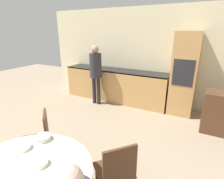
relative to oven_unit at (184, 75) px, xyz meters
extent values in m
cube|color=beige|center=(-0.85, 0.34, 0.31)|extent=(6.73, 0.05, 2.60)
cube|color=tan|center=(-1.84, -0.01, -0.53)|extent=(3.05, 0.60, 0.92)
cube|color=black|center=(-1.84, -0.01, -0.08)|extent=(3.05, 0.60, 0.03)
cube|color=tan|center=(0.00, 0.00, 0.00)|extent=(0.56, 0.58, 1.98)
cube|color=#28282D|center=(0.00, -0.29, 0.10)|extent=(0.45, 0.01, 0.60)
cylinder|color=beige|center=(-0.97, -3.67, -0.28)|extent=(1.33, 1.33, 0.03)
cylinder|color=#51331E|center=(-1.86, -3.03, -0.77)|extent=(0.04, 0.04, 0.44)
cylinder|color=#51331E|center=(-1.63, -3.25, -0.77)|extent=(0.04, 0.04, 0.44)
cylinder|color=#51331E|center=(-1.64, -2.80, -0.77)|extent=(0.04, 0.04, 0.44)
cylinder|color=#51331E|center=(-1.41, -3.02, -0.77)|extent=(0.04, 0.04, 0.44)
cube|color=#51331E|center=(-1.64, -3.02, -0.54)|extent=(0.57, 0.57, 0.02)
cube|color=#51331E|center=(-1.51, -2.89, -0.32)|extent=(0.29, 0.29, 0.42)
cylinder|color=#51331E|center=(-0.38, -2.74, -0.77)|extent=(0.04, 0.04, 0.44)
cylinder|color=#51331E|center=(-0.59, -2.98, -0.77)|extent=(0.04, 0.04, 0.44)
cube|color=#51331E|center=(-0.36, -2.97, -0.54)|extent=(0.56, 0.56, 0.02)
cube|color=#51331E|center=(-0.22, -3.09, -0.32)|extent=(0.27, 0.31, 0.42)
cylinder|color=#262628|center=(-2.26, -0.51, -0.60)|extent=(0.10, 0.10, 0.78)
cylinder|color=#262628|center=(-2.12, -0.51, -0.60)|extent=(0.10, 0.10, 0.78)
cylinder|color=#2D2D33|center=(-2.19, -0.51, 0.11)|extent=(0.32, 0.32, 0.65)
sphere|color=tan|center=(-2.19, -0.51, 0.53)|extent=(0.20, 0.20, 0.20)
cylinder|color=silver|center=(-1.22, -3.19, -0.24)|extent=(0.19, 0.19, 0.05)
cylinder|color=white|center=(-0.91, -3.50, -0.25)|extent=(0.16, 0.16, 0.05)
cylinder|color=white|center=(-1.28, -3.42, -0.25)|extent=(0.17, 0.17, 0.05)
camera|label=1|loc=(0.38, -4.41, 1.00)|focal=28.00mm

